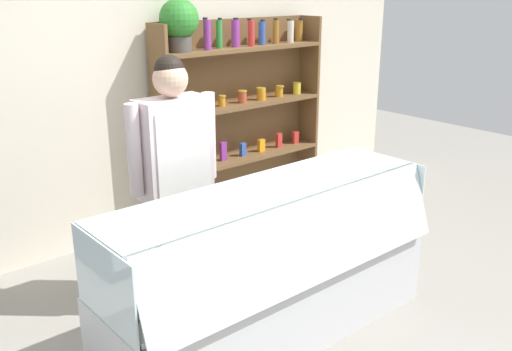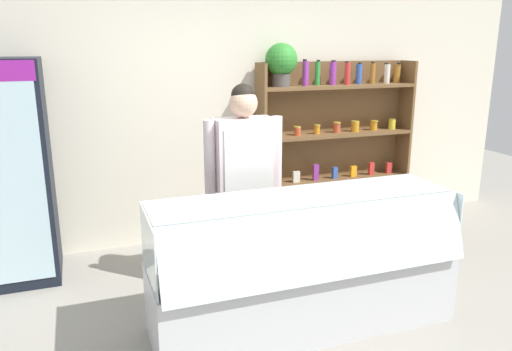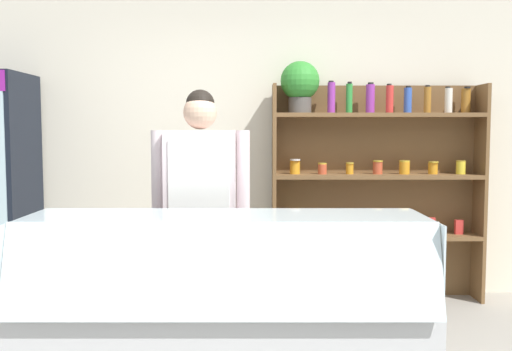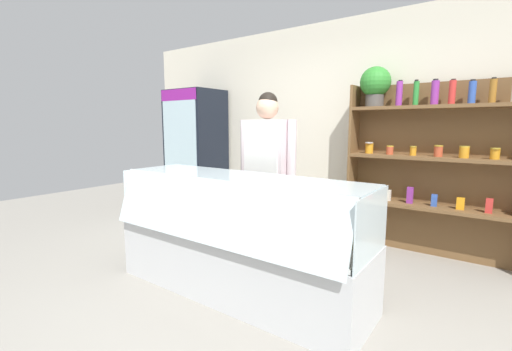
{
  "view_description": "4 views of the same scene",
  "coord_description": "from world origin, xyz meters",
  "views": [
    {
      "loc": [
        -2.29,
        -2.35,
        2.17
      ],
      "look_at": [
        0.15,
        0.51,
        0.9
      ],
      "focal_mm": 40.0,
      "sensor_mm": 36.0,
      "label": 1
    },
    {
      "loc": [
        -1.61,
        -3.02,
        2.06
      ],
      "look_at": [
        -0.32,
        0.57,
        1.04
      ],
      "focal_mm": 35.0,
      "sensor_mm": 36.0,
      "label": 2
    },
    {
      "loc": [
        0.02,
        -3.09,
        1.47
      ],
      "look_at": [
        0.01,
        0.48,
        1.19
      ],
      "focal_mm": 40.0,
      "sensor_mm": 36.0,
      "label": 3
    },
    {
      "loc": [
        1.6,
        -2.14,
        1.42
      ],
      "look_at": [
        -0.31,
        0.51,
        0.94
      ],
      "focal_mm": 24.0,
      "sensor_mm": 36.0,
      "label": 4
    }
  ],
  "objects": [
    {
      "name": "shop_clerk",
      "position": [
        -0.35,
        0.76,
        1.05
      ],
      "size": [
        0.67,
        0.25,
        1.75
      ],
      "color": "#2D2D38",
      "rests_on": "ground"
    },
    {
      "name": "shelving_unit",
      "position": [
        0.94,
        1.84,
        1.19
      ],
      "size": [
        1.81,
        0.33,
        2.06
      ],
      "color": "brown",
      "rests_on": "ground"
    },
    {
      "name": "deli_display_case",
      "position": [
        -0.15,
        0.02,
        0.31
      ],
      "size": [
        2.24,
        0.74,
        1.01
      ],
      "color": "silver",
      "rests_on": "ground"
    },
    {
      "name": "ground_plane",
      "position": [
        0.0,
        0.0,
        0.0
      ],
      "size": [
        12.0,
        12.0,
        0.0
      ],
      "primitive_type": "plane",
      "color": "gray"
    },
    {
      "name": "drinks_fridge",
      "position": [
        -2.25,
        1.61,
        0.97
      ],
      "size": [
        0.76,
        0.67,
        1.94
      ],
      "color": "black",
      "rests_on": "ground"
    },
    {
      "name": "back_wall",
      "position": [
        0.0,
        2.05,
        1.35
      ],
      "size": [
        6.8,
        0.1,
        2.7
      ],
      "primitive_type": "cube",
      "color": "silver",
      "rests_on": "ground"
    }
  ]
}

